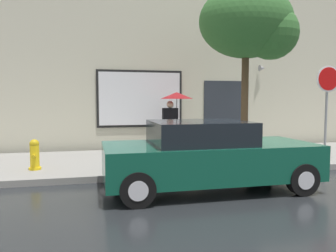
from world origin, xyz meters
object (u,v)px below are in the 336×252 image
at_px(fire_hydrant, 35,155).
at_px(street_tree, 251,25).
at_px(parked_car, 207,156).
at_px(stop_sign, 327,93).
at_px(pedestrian_with_umbrella, 175,104).

height_order(fire_hydrant, street_tree, street_tree).
relative_size(parked_car, stop_sign, 1.61).
xyz_separation_m(fire_hydrant, pedestrian_with_umbrella, (4.08, 1.96, 1.24)).
relative_size(fire_hydrant, pedestrian_with_umbrella, 0.38).
xyz_separation_m(pedestrian_with_umbrella, street_tree, (1.67, -2.03, 2.19)).
height_order(parked_car, stop_sign, stop_sign).
height_order(street_tree, stop_sign, street_tree).
bearing_deg(street_tree, fire_hydrant, 179.31).
relative_size(pedestrian_with_umbrella, stop_sign, 0.73).
bearing_deg(parked_car, fire_hydrant, 149.94).
relative_size(fire_hydrant, stop_sign, 0.28).
bearing_deg(parked_car, pedestrian_with_umbrella, 85.23).
bearing_deg(stop_sign, pedestrian_with_umbrella, 149.87).
xyz_separation_m(pedestrian_with_umbrella, stop_sign, (3.97, -2.30, 0.31)).
xyz_separation_m(parked_car, stop_sign, (4.31, 1.82, 1.35)).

